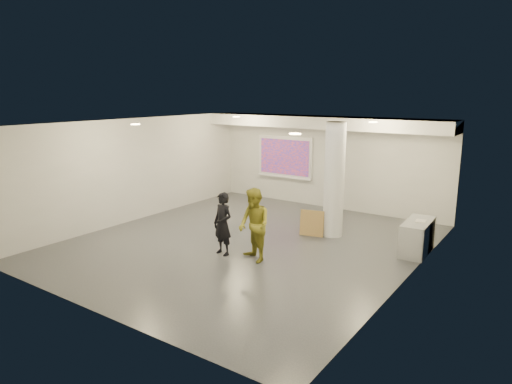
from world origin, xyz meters
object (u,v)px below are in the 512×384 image
Objects in this scene: column at (334,180)px; woman at (223,224)px; credenza at (417,237)px; man at (254,225)px; projection_screen at (285,158)px.

woman is (-1.49, -2.77, -0.76)m from column.
credenza is 0.80× the size of man.
column reaches higher than man.
column is 1.80× the size of man.
projection_screen is 1.58× the size of credenza.
man is (-2.87, -2.63, 0.44)m from credenza.
woman is (-3.71, -2.70, 0.35)m from credenza.
woman is at bearing -73.50° from projection_screen.
credenza is 0.90× the size of woman.
column is at bearing 71.30° from woman.
column is 4.08m from projection_screen.
woman reaches higher than credenza.
woman is at bearing -147.00° from credenza.
projection_screen is at bearing 140.92° from man.
credenza is at bearing 68.80° from man.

